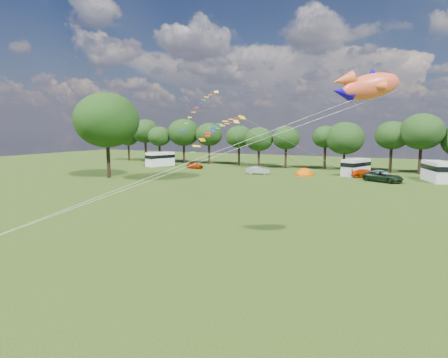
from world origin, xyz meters
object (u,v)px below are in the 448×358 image
at_px(car_a, 195,165).
at_px(campervan_d, 437,171).
at_px(car_c, 366,174).
at_px(campervan_c, 356,167).
at_px(campervan_a, 160,159).
at_px(car_b, 258,170).
at_px(tent_orange, 304,175).
at_px(big_tree, 107,120).
at_px(car_d, 383,177).
at_px(tent_greyblue, 379,179).
at_px(fish_kite, 365,86).

height_order(car_a, campervan_d, campervan_d).
distance_m(car_c, campervan_d, 9.74).
bearing_deg(campervan_c, campervan_a, 112.97).
bearing_deg(car_b, tent_orange, -98.43).
bearing_deg(car_b, campervan_a, 59.14).
xyz_separation_m(big_tree, campervan_d, (46.33, 17.89, -7.42)).
bearing_deg(car_b, car_d, -113.28).
distance_m(big_tree, campervan_d, 50.22).
relative_size(car_a, car_d, 0.64).
bearing_deg(campervan_d, campervan_a, 70.91).
distance_m(tent_greyblue, fish_kite, 40.47).
distance_m(campervan_d, tent_greyblue, 8.05).
height_order(car_a, car_b, car_b).
distance_m(car_c, campervan_a, 40.49).
bearing_deg(car_a, tent_orange, -82.46).
distance_m(car_c, tent_orange, 9.65).
height_order(car_d, campervan_c, campervan_c).
relative_size(campervan_a, campervan_d, 0.96).
bearing_deg(car_b, campervan_c, -92.10).
bearing_deg(big_tree, campervan_d, 21.11).
height_order(car_a, car_d, car_d).
relative_size(car_b, campervan_d, 0.57).
xyz_separation_m(car_a, campervan_a, (-8.98, 1.20, 0.93)).
height_order(campervan_d, tent_orange, campervan_d).
distance_m(car_a, campervan_a, 9.11).
distance_m(car_d, tent_orange, 12.46).
bearing_deg(fish_kite, campervan_a, 107.39).
distance_m(campervan_a, tent_orange, 31.02).
height_order(big_tree, campervan_c, big_tree).
bearing_deg(big_tree, car_b, 37.31).
bearing_deg(campervan_a, campervan_d, -71.67).
height_order(car_b, car_d, car_d).
bearing_deg(car_c, car_b, 93.78).
height_order(campervan_c, tent_greyblue, campervan_c).
distance_m(big_tree, car_d, 42.44).
relative_size(car_d, campervan_d, 0.87).
distance_m(car_d, campervan_c, 7.56).
bearing_deg(campervan_d, car_a, 72.29).
relative_size(car_a, campervan_c, 0.59).
xyz_separation_m(car_b, car_c, (17.17, 2.71, 0.02)).
height_order(car_d, tent_greyblue, car_d).
bearing_deg(fish_kite, tent_greyblue, 62.96).
height_order(campervan_d, fish_kite, fish_kite).
bearing_deg(big_tree, campervan_c, 29.85).
xyz_separation_m(campervan_c, tent_greyblue, (3.81, -3.36, -1.46)).
relative_size(car_c, campervan_a, 0.72).
height_order(campervan_a, fish_kite, fish_kite).
relative_size(car_d, campervan_c, 0.93).
bearing_deg(big_tree, tent_orange, 31.32).
bearing_deg(campervan_a, car_d, -77.17).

